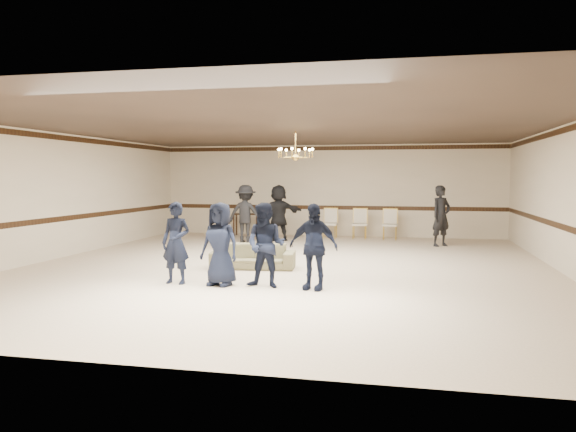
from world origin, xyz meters
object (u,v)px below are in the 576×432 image
object	(u,v)px
boy_a	(176,243)
boy_c	(266,245)
adult_left	(246,214)
chandelier	(296,144)
boy_b	(220,244)
banquet_chair_mid	(360,224)
settee	(253,256)
adult_mid	(278,213)
boy_d	(313,247)
adult_right	(441,216)
console_table	(246,224)
banquet_chair_right	(390,225)
banquet_chair_left	(330,224)

from	to	relation	value
boy_a	boy_c	world-z (taller)	same
adult_left	boy_a	bearing A→B (deg)	98.44
chandelier	boy_c	distance (m)	4.04
boy_b	banquet_chair_mid	bearing A→B (deg)	89.76
chandelier	settee	size ratio (longest dim) A/B	0.50
settee	banquet_chair_mid	world-z (taller)	banquet_chair_mid
adult_mid	settee	bearing A→B (deg)	67.29
boy_c	boy_d	world-z (taller)	same
boy_c	settee	size ratio (longest dim) A/B	0.84
adult_right	console_table	bearing A→B (deg)	124.84
boy_c	chandelier	bearing A→B (deg)	99.02
boy_b	banquet_chair_right	size ratio (longest dim) A/B	1.59
boy_b	console_table	bearing A→B (deg)	115.58
chandelier	boy_b	xyz separation A→B (m)	(-0.76, -3.46, -2.08)
settee	adult_left	xyz separation A→B (m)	(-1.60, 4.80, 0.64)
boy_d	boy_b	bearing A→B (deg)	-168.98
banquet_chair_left	adult_right	bearing A→B (deg)	-21.65
boy_a	adult_mid	xyz separation A→B (m)	(0.26, 7.57, 0.12)
chandelier	adult_right	size ratio (longest dim) A/B	0.52
adult_left	adult_mid	distance (m)	1.14
boy_d	settee	size ratio (longest dim) A/B	0.84
adult_left	boy_d	bearing A→B (deg)	119.05
boy_d	settee	bearing A→B (deg)	140.98
boy_d	settee	xyz separation A→B (m)	(-1.74, 2.07, -0.52)
boy_a	adult_left	bearing A→B (deg)	100.63
console_table	boy_b	bearing A→B (deg)	-77.16
adult_mid	chandelier	bearing A→B (deg)	78.88
chandelier	boy_b	size ratio (longest dim) A/B	0.59
chandelier	boy_c	bearing A→B (deg)	-87.76
boy_a	banquet_chair_left	bearing A→B (deg)	83.48
adult_mid	banquet_chair_left	world-z (taller)	adult_mid
adult_left	banquet_chair_left	distance (m)	3.04
boy_c	adult_left	xyz separation A→B (m)	(-2.44, 6.87, 0.12)
chandelier	settee	world-z (taller)	chandelier
boy_c	banquet_chair_mid	xyz separation A→B (m)	(1.01, 8.62, -0.30)
chandelier	adult_right	distance (m)	5.59
boy_b	console_table	size ratio (longest dim) A/B	1.68
boy_b	adult_right	distance (m)	8.45
settee	banquet_chair_left	world-z (taller)	banquet_chair_left
banquet_chair_right	chandelier	bearing A→B (deg)	-108.62
boy_d	adult_mid	xyz separation A→B (m)	(-2.44, 7.57, 0.12)
boy_b	boy_d	bearing A→B (deg)	12.26
banquet_chair_mid	banquet_chair_right	world-z (taller)	same
settee	adult_mid	distance (m)	5.58
boy_b	adult_mid	distance (m)	7.60
settee	boy_d	bearing A→B (deg)	-56.10
chandelier	adult_mid	distance (m)	4.76
boy_a	adult_mid	bearing A→B (deg)	93.35
chandelier	boy_c	world-z (taller)	chandelier
boy_b	adult_right	xyz separation A→B (m)	(4.46, 7.17, 0.12)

